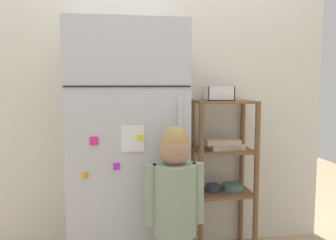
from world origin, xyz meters
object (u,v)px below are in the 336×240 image
at_px(refrigerator, 127,150).
at_px(pantry_shelf_unit, 223,161).
at_px(child_standing, 175,199).
at_px(fruit_bin, 218,95).

relative_size(refrigerator, pantry_shelf_unit, 1.44).
xyz_separation_m(refrigerator, child_standing, (0.23, -0.43, -0.19)).
height_order(pantry_shelf_unit, fruit_bin, fruit_bin).
bearing_deg(fruit_bin, child_standing, -124.98).
height_order(refrigerator, pantry_shelf_unit, refrigerator).
bearing_deg(pantry_shelf_unit, child_standing, -128.52).
bearing_deg(refrigerator, child_standing, -61.91).
bearing_deg(child_standing, fruit_bin, 55.02).
distance_m(pantry_shelf_unit, fruit_bin, 0.47).
bearing_deg(fruit_bin, refrigerator, -167.04).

